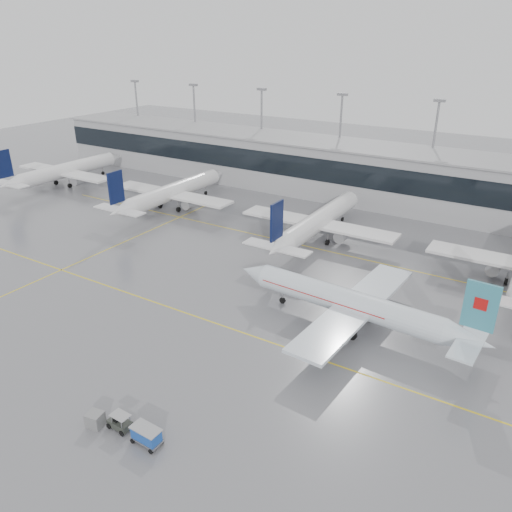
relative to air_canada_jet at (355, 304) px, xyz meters
The scene contains 15 objects.
ground 19.40m from the air_canada_jet, 152.88° to the right, with size 320.00×320.00×0.00m, color slate.
taxi_line_main 19.40m from the air_canada_jet, 152.88° to the right, with size 120.00×0.25×0.01m, color yellow.
taxi_line_north 27.46m from the air_canada_jet, 128.60° to the left, with size 120.00×0.25×0.01m, color yellow.
taxi_line_cross 47.54m from the air_canada_jet, behind, with size 0.25×60.00×0.01m, color yellow.
terminal 56.00m from the air_canada_jet, 107.69° to the left, with size 180.00×15.00×12.00m, color #98999C.
terminal_glass 48.97m from the air_canada_jet, 110.39° to the left, with size 180.00×0.20×5.00m, color black.
terminal_roof 56.62m from the air_canada_jet, 107.69° to the left, with size 182.00×16.00×0.40m, color gray.
light_masts 62.47m from the air_canada_jet, 106.00° to the left, with size 156.40×1.00×22.60m.
air_canada_jet is the anchor object (origin of this frame).
parked_jet_a 90.51m from the air_canada_jet, 163.98° to the left, with size 29.64×36.96×11.72m.
parked_jet_b 57.69m from the air_canada_jet, 154.34° to the left, with size 29.64×36.96×11.72m.
parked_jet_c 30.22m from the air_canada_jet, 124.23° to the left, with size 29.64×36.96×11.72m.
baggage_tug 31.91m from the air_canada_jet, 113.04° to the right, with size 3.56×1.54×1.72m.
baggage_cart 30.74m from the air_canada_jet, 106.77° to the right, with size 2.99×1.73×1.82m.
gse_unit 33.78m from the air_canada_jet, 115.95° to the right, with size 1.52×1.41×1.52m, color slate.
Camera 1 is at (35.65, -45.55, 35.34)m, focal length 35.00 mm.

